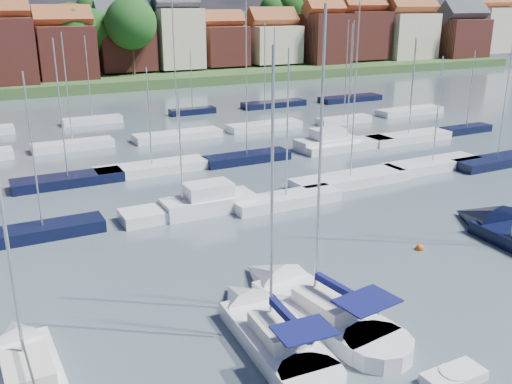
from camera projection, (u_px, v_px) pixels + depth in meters
ground at (183, 147)px, 62.19m from camera, size 260.00×260.00×0.00m
sailboat_left at (264, 327)px, 27.10m from camera, size 3.39×10.84×14.60m
sailboat_centre at (302, 300)px, 29.55m from camera, size 4.78×12.35×16.32m
sailboat_far at (25, 368)px, 24.06m from camera, size 2.90×9.99×13.22m
tender at (454, 377)px, 23.66m from camera, size 2.73×1.28×0.59m
buoy_c at (404, 347)px, 26.13m from camera, size 0.55×0.55×0.55m
buoy_e at (420, 250)px, 36.39m from camera, size 0.55×0.55×0.55m
marina_field at (217, 151)px, 58.79m from camera, size 79.62×41.41×15.93m
far_shore_town at (59, 47)px, 139.88m from camera, size 212.46×90.00×22.27m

